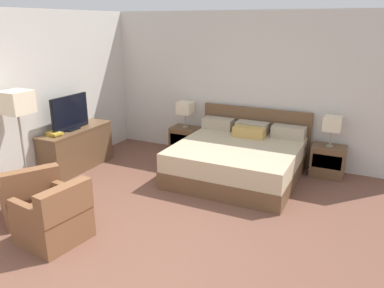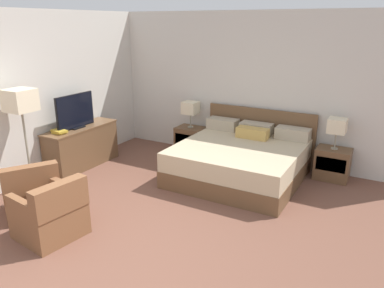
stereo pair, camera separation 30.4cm
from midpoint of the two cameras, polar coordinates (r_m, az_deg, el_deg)
The scene contains 15 objects.
ground_plane at distance 4.25m, azimuth -14.44°, elevation -18.33°, with size 11.87×11.87×0.00m, color brown.
wall_back at distance 7.02m, azimuth 6.11°, elevation 8.63°, with size 6.36×0.06×2.69m, color beige.
wall_left at distance 6.60m, azimuth -23.55°, elevation 6.64°, with size 0.06×5.76×2.69m, color beige.
bed at distance 6.26m, azimuth 5.70°, elevation -2.27°, with size 2.01×1.96×1.00m.
nightstand_left at distance 7.40m, azimuth -2.18°, elevation 0.60°, with size 0.54×0.41×0.52m.
nightstand_right at distance 6.64m, azimuth 18.77°, elevation -2.49°, with size 0.54×0.41×0.52m.
table_lamp_left at distance 7.23m, azimuth -2.24°, elevation 5.48°, with size 0.28×0.28×0.51m.
table_lamp_right at distance 6.45m, azimuth 19.35°, elevation 2.89°, with size 0.28×0.28×0.51m.
dresser at distance 6.92m, azimuth -18.33°, elevation -0.59°, with size 0.46×1.43×0.73m.
tv at distance 6.69m, azimuth -19.32°, elevation 4.41°, with size 0.18×0.81×0.59m.
book_red_cover at distance 6.51m, azimuth -21.45°, elevation 1.31°, with size 0.21×0.16×0.02m, color gold.
book_blue_cover at distance 6.50m, azimuth -21.47°, elevation 1.55°, with size 0.26×0.17×0.03m, color gold.
armchair_by_window at distance 5.47m, azimuth -24.84°, elevation -7.43°, with size 0.94×0.94×0.76m.
armchair_companion at distance 4.80m, azimuth -21.92°, elevation -10.60°, with size 0.78×0.77×0.76m.
floor_lamp at distance 5.86m, azimuth -26.50°, elevation 4.98°, with size 0.37×0.37×1.58m.
Camera 1 is at (2.21, -2.60, 2.48)m, focal length 35.00 mm.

